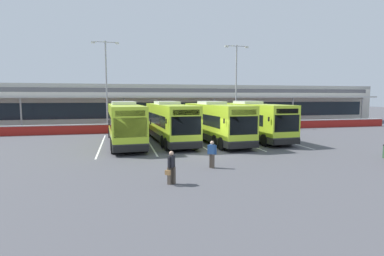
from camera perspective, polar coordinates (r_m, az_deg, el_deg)
The scene contains 16 objects.
ground_plane at distance 22.75m, azimuth 3.92°, elevation -4.72°, with size 200.00×200.00×0.00m, color #4C4C51.
terminal_building at distance 48.72m, azimuth -5.48°, elevation 4.50°, with size 70.00×13.00×6.00m.
red_barrier_wall at distance 36.64m, azimuth -2.79°, elevation 0.21°, with size 60.00×0.40×1.10m.
coach_bus_leftmost at distance 27.49m, azimuth -12.66°, elevation 0.75°, with size 3.47×12.27×3.78m.
coach_bus_left_centre at distance 28.19m, azimuth -4.35°, elevation 1.00°, with size 3.47×12.27×3.78m.
coach_bus_centre at distance 28.40m, azimuth 4.40°, elevation 1.04°, with size 3.47×12.27×3.78m.
coach_bus_right_centre at distance 30.76m, azimuth 11.26°, elevation 1.32°, with size 3.47×12.27×3.78m.
bay_stripe_far_west at distance 27.72m, azimuth -16.81°, elevation -3.03°, with size 0.14×13.00×0.01m, color silver.
bay_stripe_west at distance 27.77m, azimuth -8.12°, elevation -2.82°, with size 0.14×13.00×0.01m, color silver.
bay_stripe_mid_west at distance 28.45m, azimuth 0.34°, elevation -2.55°, with size 0.14×13.00×0.01m, color silver.
bay_stripe_centre at distance 29.71m, azimuth 8.24°, elevation -2.25°, with size 0.14×13.00×0.01m, color silver.
bay_stripe_mid_east at distance 31.49m, azimuth 15.38°, elevation -1.94°, with size 0.14×13.00×0.01m, color silver.
pedestrian_with_handbag at distance 14.55m, azimuth -3.97°, elevation -7.35°, with size 0.56×0.58×1.62m.
pedestrian_near_bin at distance 17.82m, azimuth 3.82°, elevation -4.83°, with size 0.51×0.41×1.62m.
lamp_post_west at distance 38.92m, azimuth -15.95°, elevation 8.78°, with size 3.24×0.28×11.00m.
lamp_post_centre at distance 40.78m, azimuth 8.37°, elevation 8.80°, with size 3.24×0.28×11.00m.
Camera 1 is at (-6.63, -21.35, 4.19)m, focal length 28.11 mm.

